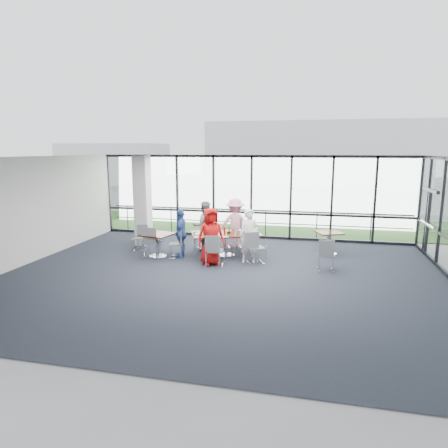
% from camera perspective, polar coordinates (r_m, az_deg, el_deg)
% --- Properties ---
extents(floor, '(12.00, 10.00, 0.02)m').
position_cam_1_polar(floor, '(10.93, -0.33, -7.56)').
color(floor, '#212530').
rests_on(floor, ground).
extents(ceiling, '(12.00, 10.00, 0.04)m').
position_cam_1_polar(ceiling, '(10.39, -0.35, 9.51)').
color(ceiling, silver).
rests_on(ceiling, ground).
extents(wall_left, '(0.10, 10.00, 3.20)m').
position_cam_1_polar(wall_left, '(13.26, -26.50, 1.68)').
color(wall_left, silver).
rests_on(wall_left, ground).
extents(wall_front, '(12.00, 0.10, 3.20)m').
position_cam_1_polar(wall_front, '(5.92, -11.56, -7.28)').
color(wall_front, silver).
rests_on(wall_front, ground).
extents(curtain_wall_back, '(12.00, 0.10, 3.20)m').
position_cam_1_polar(curtain_wall_back, '(15.41, 3.93, 3.86)').
color(curtain_wall_back, white).
rests_on(curtain_wall_back, ground).
extents(exit_door, '(0.12, 1.60, 2.10)m').
position_cam_1_polar(exit_door, '(14.52, 27.13, 0.11)').
color(exit_door, black).
rests_on(exit_door, ground).
extents(structural_column, '(0.50, 0.50, 3.20)m').
position_cam_1_polar(structural_column, '(14.52, -11.55, 3.27)').
color(structural_column, silver).
rests_on(structural_column, ground).
extents(apron, '(80.00, 70.00, 0.02)m').
position_cam_1_polar(apron, '(20.54, 6.06, 0.95)').
color(apron, slate).
rests_on(apron, ground).
extents(grass_strip, '(80.00, 5.00, 0.01)m').
position_cam_1_polar(grass_strip, '(18.58, 5.31, 0.04)').
color(grass_strip, '#26501B').
rests_on(grass_strip, ground).
extents(hangar_main, '(24.00, 10.00, 6.00)m').
position_cam_1_polar(hangar_main, '(42.15, 15.31, 9.67)').
color(hangar_main, silver).
rests_on(hangar_main, ground).
extents(hangar_aux, '(10.00, 6.00, 4.00)m').
position_cam_1_polar(hangar_aux, '(43.24, -15.41, 8.35)').
color(hangar_aux, silver).
rests_on(hangar_aux, ground).
extents(guard_rail, '(12.00, 0.06, 0.06)m').
position_cam_1_polar(guard_rail, '(16.16, 4.21, 0.23)').
color(guard_rail, '#2D2D33').
rests_on(guard_rail, ground).
extents(main_table, '(2.48, 1.95, 0.75)m').
position_cam_1_polar(main_table, '(12.88, 0.30, -1.75)').
color(main_table, '#391908').
rests_on(main_table, ground).
extents(side_table_left, '(1.06, 1.06, 0.75)m').
position_cam_1_polar(side_table_left, '(12.94, -9.50, -1.87)').
color(side_table_left, '#391908').
rests_on(side_table_left, ground).
extents(side_table_right, '(1.00, 1.00, 0.75)m').
position_cam_1_polar(side_table_right, '(13.51, 14.73, -1.64)').
color(side_table_right, '#391908').
rests_on(side_table_right, ground).
extents(diner_near_left, '(1.00, 0.91, 1.71)m').
position_cam_1_polar(diner_near_left, '(11.85, -1.90, -1.78)').
color(diner_near_left, '#B60E0D').
rests_on(diner_near_left, ground).
extents(diner_near_right, '(0.67, 0.55, 1.64)m').
position_cam_1_polar(diner_near_right, '(12.12, 3.62, -1.69)').
color(diner_near_right, white).
rests_on(diner_near_right, ground).
extents(diner_far_left, '(0.96, 0.81, 1.69)m').
position_cam_1_polar(diner_far_left, '(13.56, -2.81, -0.27)').
color(diner_far_left, slate).
rests_on(diner_far_left, ground).
extents(diner_far_right, '(1.24, 0.86, 1.74)m').
position_cam_1_polar(diner_far_right, '(13.84, 1.58, 0.07)').
color(diner_far_right, pink).
rests_on(diner_far_right, ground).
extents(diner_end, '(0.65, 0.99, 1.56)m').
position_cam_1_polar(diner_end, '(12.75, -6.16, -1.32)').
color(diner_end, '#2E4A91').
rests_on(diner_end, ground).
extents(chair_main_nl, '(0.53, 0.53, 0.93)m').
position_cam_1_polar(chair_main_nl, '(11.77, -1.23, -3.83)').
color(chair_main_nl, slate).
rests_on(chair_main_nl, ground).
extents(chair_main_nr, '(0.63, 0.63, 0.97)m').
position_cam_1_polar(chair_main_nr, '(12.08, 4.53, -3.39)').
color(chair_main_nr, slate).
rests_on(chair_main_nr, ground).
extents(chair_main_fl, '(0.67, 0.67, 0.99)m').
position_cam_1_polar(chair_main_fl, '(13.84, -2.70, -1.53)').
color(chair_main_fl, slate).
rests_on(chair_main_fl, ground).
extents(chair_main_fr, '(0.60, 0.60, 0.95)m').
position_cam_1_polar(chair_main_fr, '(14.04, 1.50, -1.41)').
color(chair_main_fr, slate).
rests_on(chair_main_fr, ground).
extents(chair_main_end, '(0.53, 0.53, 0.89)m').
position_cam_1_polar(chair_main_end, '(12.78, -6.87, -2.84)').
color(chair_main_end, slate).
rests_on(chair_main_end, ground).
extents(chair_spare_la, '(0.49, 0.49, 0.99)m').
position_cam_1_polar(chair_spare_la, '(12.88, -10.21, -2.61)').
color(chair_spare_la, slate).
rests_on(chair_spare_la, ground).
extents(chair_spare_lb, '(0.45, 0.45, 0.83)m').
position_cam_1_polar(chair_spare_lb, '(13.92, -11.90, -2.01)').
color(chair_spare_lb, slate).
rests_on(chair_spare_lb, ground).
extents(chair_spare_r, '(0.47, 0.47, 0.92)m').
position_cam_1_polar(chair_spare_r, '(11.68, 14.41, -4.32)').
color(chair_spare_r, slate).
rests_on(chair_spare_r, ground).
extents(plate_nl, '(0.26, 0.26, 0.01)m').
position_cam_1_polar(plate_nl, '(12.36, -2.37, -1.75)').
color(plate_nl, white).
rests_on(plate_nl, main_table).
extents(plate_nr, '(0.25, 0.25, 0.01)m').
position_cam_1_polar(plate_nr, '(12.58, 3.78, -1.54)').
color(plate_nr, white).
rests_on(plate_nr, main_table).
extents(plate_fl, '(0.28, 0.28, 0.01)m').
position_cam_1_polar(plate_fl, '(13.13, -2.41, -1.01)').
color(plate_fl, white).
rests_on(plate_fl, main_table).
extents(plate_fr, '(0.28, 0.28, 0.01)m').
position_cam_1_polar(plate_fr, '(13.28, 2.62, -0.89)').
color(plate_fr, white).
rests_on(plate_fr, main_table).
extents(plate_end, '(0.28, 0.28, 0.01)m').
position_cam_1_polar(plate_end, '(12.72, -3.64, -1.41)').
color(plate_end, white).
rests_on(plate_end, main_table).
extents(tumbler_a, '(0.08, 0.08, 0.15)m').
position_cam_1_polar(tumbler_a, '(12.54, -1.00, -1.24)').
color(tumbler_a, white).
rests_on(tumbler_a, main_table).
extents(tumbler_b, '(0.07, 0.07, 0.14)m').
position_cam_1_polar(tumbler_b, '(12.70, 1.74, -1.12)').
color(tumbler_b, white).
rests_on(tumbler_b, main_table).
extents(tumbler_c, '(0.08, 0.08, 0.15)m').
position_cam_1_polar(tumbler_c, '(13.08, 0.28, -0.74)').
color(tumbler_c, white).
rests_on(tumbler_c, main_table).
extents(tumbler_d, '(0.07, 0.07, 0.15)m').
position_cam_1_polar(tumbler_d, '(12.62, -3.27, -1.19)').
color(tumbler_d, white).
rests_on(tumbler_d, main_table).
extents(menu_a, '(0.34, 0.30, 0.00)m').
position_cam_1_polar(menu_a, '(12.29, 0.01, -1.84)').
color(menu_a, silver).
rests_on(menu_a, main_table).
extents(menu_b, '(0.33, 0.24, 0.00)m').
position_cam_1_polar(menu_b, '(12.74, 4.59, -1.43)').
color(menu_b, silver).
rests_on(menu_b, main_table).
extents(menu_c, '(0.29, 0.33, 0.00)m').
position_cam_1_polar(menu_c, '(13.24, 0.47, -0.94)').
color(menu_c, silver).
rests_on(menu_c, main_table).
extents(condiment_caddy, '(0.10, 0.07, 0.04)m').
position_cam_1_polar(condiment_caddy, '(12.86, 0.70, -1.20)').
color(condiment_caddy, black).
rests_on(condiment_caddy, main_table).
extents(ketchup_bottle, '(0.06, 0.06, 0.18)m').
position_cam_1_polar(ketchup_bottle, '(12.92, 0.07, -0.82)').
color(ketchup_bottle, '#A50500').
rests_on(ketchup_bottle, main_table).
extents(green_bottle, '(0.05, 0.05, 0.20)m').
position_cam_1_polar(green_bottle, '(12.96, 0.74, -0.75)').
color(green_bottle, '#1C6F25').
rests_on(green_bottle, main_table).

